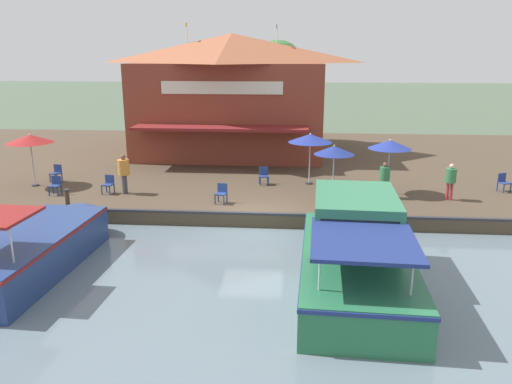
% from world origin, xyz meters
% --- Properties ---
extents(ground_plane, '(220.00, 220.00, 0.00)m').
position_xyz_m(ground_plane, '(0.00, 0.00, 0.00)').
color(ground_plane, '#4C5B47').
extents(quay_deck, '(22.00, 56.00, 0.60)m').
position_xyz_m(quay_deck, '(-11.00, 0.00, 0.30)').
color(quay_deck, '#4C3D2D').
rests_on(quay_deck, ground).
extents(quay_edge_fender, '(0.20, 50.40, 0.10)m').
position_xyz_m(quay_edge_fender, '(-0.10, 0.00, 0.65)').
color(quay_edge_fender, '#2D2D33').
rests_on(quay_edge_fender, quay_deck).
extents(waterfront_restaurant, '(11.20, 11.90, 8.12)m').
position_xyz_m(waterfront_restaurant, '(-13.66, -2.50, 4.41)').
color(waterfront_restaurant, brown).
rests_on(waterfront_restaurant, quay_deck).
extents(patio_umbrella_far_corner, '(1.93, 1.93, 2.54)m').
position_xyz_m(patio_umbrella_far_corner, '(-3.74, 5.89, 2.89)').
color(patio_umbrella_far_corner, '#B7B7B7').
rests_on(patio_umbrella_far_corner, quay_deck).
extents(patio_umbrella_by_entrance, '(2.14, 2.14, 2.52)m').
position_xyz_m(patio_umbrella_by_entrance, '(-5.27, 2.36, 2.88)').
color(patio_umbrella_by_entrance, '#B7B7B7').
rests_on(patio_umbrella_by_entrance, quay_deck).
extents(patio_umbrella_mid_patio_right, '(1.73, 1.73, 2.50)m').
position_xyz_m(patio_umbrella_mid_patio_right, '(-2.26, 3.30, 2.86)').
color(patio_umbrella_mid_patio_right, '#B7B7B7').
rests_on(patio_umbrella_mid_patio_right, quay_deck).
extents(patio_umbrella_near_quay_edge, '(2.18, 2.18, 2.55)m').
position_xyz_m(patio_umbrella_near_quay_edge, '(-3.81, -11.00, 2.91)').
color(patio_umbrella_near_quay_edge, '#B7B7B7').
rests_on(patio_umbrella_near_quay_edge, quay_deck).
extents(cafe_chair_far_corner_seat, '(0.57, 0.57, 0.85)m').
position_xyz_m(cafe_chair_far_corner_seat, '(-4.60, 11.37, 1.08)').
color(cafe_chair_far_corner_seat, navy).
rests_on(cafe_chair_far_corner_seat, quay_deck).
extents(cafe_chair_back_row_seat, '(0.52, 0.52, 0.85)m').
position_xyz_m(cafe_chair_back_row_seat, '(-5.00, 0.13, 1.08)').
color(cafe_chair_back_row_seat, navy).
rests_on(cafe_chair_back_row_seat, quay_deck).
extents(cafe_chair_beside_entrance, '(0.52, 0.52, 0.85)m').
position_xyz_m(cafe_chair_beside_entrance, '(-1.64, -1.47, 1.08)').
color(cafe_chair_beside_entrance, navy).
rests_on(cafe_chair_beside_entrance, quay_deck).
extents(cafe_chair_facing_river, '(0.52, 0.52, 0.85)m').
position_xyz_m(cafe_chair_facing_river, '(-4.72, -10.32, 1.08)').
color(cafe_chair_facing_river, navy).
rests_on(cafe_chair_facing_river, quay_deck).
extents(cafe_chair_mid_patio, '(0.44, 0.44, 0.85)m').
position_xyz_m(cafe_chair_mid_patio, '(-2.36, -9.23, 1.08)').
color(cafe_chair_mid_patio, navy).
rests_on(cafe_chair_mid_patio, quay_deck).
extents(cafe_chair_under_first_umbrella, '(0.51, 0.51, 0.85)m').
position_xyz_m(cafe_chair_under_first_umbrella, '(-2.74, -6.89, 1.08)').
color(cafe_chair_under_first_umbrella, navy).
rests_on(cafe_chair_under_first_umbrella, quay_deck).
extents(person_at_quay_edge, '(0.46, 0.46, 1.62)m').
position_xyz_m(person_at_quay_edge, '(-3.04, 5.62, 1.61)').
color(person_at_quay_edge, '#B23338').
rests_on(person_at_quay_edge, quay_deck).
extents(person_near_entrance, '(0.52, 0.52, 1.83)m').
position_xyz_m(person_near_entrance, '(-2.79, -6.14, 1.76)').
color(person_near_entrance, '#4C4C56').
rests_on(person_near_entrance, quay_deck).
extents(person_mid_patio, '(0.46, 0.46, 1.63)m').
position_xyz_m(person_mid_patio, '(-2.94, 8.45, 1.61)').
color(person_mid_patio, '#B23338').
rests_on(person_mid_patio, quay_deck).
extents(motorboat_fourth_along, '(7.62, 2.68, 2.42)m').
position_xyz_m(motorboat_fourth_along, '(4.07, -6.58, 0.77)').
color(motorboat_fourth_along, navy).
rests_on(motorboat_fourth_along, river_water).
extents(motorboat_mid_row, '(8.54, 3.45, 2.58)m').
position_xyz_m(motorboat_mid_row, '(4.23, 3.55, 1.03)').
color(motorboat_mid_row, '#287047').
rests_on(motorboat_mid_row, river_water).
extents(mooring_post, '(0.22, 0.22, 0.82)m').
position_xyz_m(mooring_post, '(-0.35, -7.75, 1.02)').
color(mooring_post, '#473323').
rests_on(mooring_post, quay_deck).
extents(tree_upstream_bank, '(4.06, 3.87, 7.19)m').
position_xyz_m(tree_upstream_bank, '(-17.22, 0.10, 5.73)').
color(tree_upstream_bank, brown).
rests_on(tree_upstream_bank, quay_deck).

